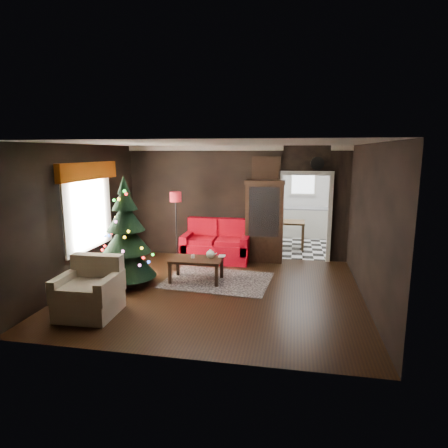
% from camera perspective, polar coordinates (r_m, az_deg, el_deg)
% --- Properties ---
extents(floor, '(5.50, 5.50, 0.00)m').
position_cam_1_polar(floor, '(7.50, -1.28, -9.94)').
color(floor, black).
rests_on(floor, ground).
extents(ceiling, '(5.50, 5.50, 0.00)m').
position_cam_1_polar(ceiling, '(7.02, -1.37, 11.98)').
color(ceiling, white).
rests_on(ceiling, ground).
extents(wall_back, '(5.50, 0.00, 5.50)m').
position_cam_1_polar(wall_back, '(9.56, 1.76, 3.23)').
color(wall_back, black).
rests_on(wall_back, ground).
extents(wall_front, '(5.50, 0.00, 5.50)m').
position_cam_1_polar(wall_front, '(4.76, -7.52, -4.55)').
color(wall_front, black).
rests_on(wall_front, ground).
extents(wall_left, '(0.00, 5.50, 5.50)m').
position_cam_1_polar(wall_left, '(8.14, -20.64, 1.23)').
color(wall_left, black).
rests_on(wall_left, ground).
extents(wall_right, '(0.00, 5.50, 5.50)m').
position_cam_1_polar(wall_right, '(7.10, 20.96, -0.11)').
color(wall_right, black).
rests_on(wall_right, ground).
extents(doorway, '(1.10, 0.10, 2.10)m').
position_cam_1_polar(doorway, '(9.50, 11.93, 0.83)').
color(doorway, silver).
rests_on(doorway, ground).
extents(left_window, '(0.05, 1.60, 1.40)m').
position_cam_1_polar(left_window, '(8.28, -19.71, 1.79)').
color(left_window, white).
rests_on(left_window, wall_left).
extents(valance, '(0.12, 2.10, 0.35)m').
position_cam_1_polar(valance, '(8.16, -19.59, 7.47)').
color(valance, '#8E3A07').
rests_on(valance, wall_left).
extents(kitchen_floor, '(3.00, 3.00, 0.00)m').
position_cam_1_polar(kitchen_floor, '(11.19, 11.56, -3.17)').
color(kitchen_floor, white).
rests_on(kitchen_floor, ground).
extents(kitchen_window, '(0.70, 0.06, 0.70)m').
position_cam_1_polar(kitchen_window, '(12.35, 11.76, 6.12)').
color(kitchen_window, white).
rests_on(kitchen_window, ground).
extents(rug, '(2.28, 1.75, 0.01)m').
position_cam_1_polar(rug, '(8.05, -0.97, -8.42)').
color(rug, '#332A2F').
rests_on(rug, ground).
extents(loveseat, '(1.70, 0.90, 1.00)m').
position_cam_1_polar(loveseat, '(9.35, -1.12, -2.54)').
color(loveseat, maroon).
rests_on(loveseat, ground).
extents(curio_cabinet, '(0.90, 0.45, 1.90)m').
position_cam_1_polar(curio_cabinet, '(9.32, 6.09, 0.18)').
color(curio_cabinet, black).
rests_on(curio_cabinet, ground).
extents(floor_lamp, '(0.32, 0.32, 1.78)m').
position_cam_1_polar(floor_lamp, '(9.24, -7.15, -0.69)').
color(floor_lamp, black).
rests_on(floor_lamp, ground).
extents(christmas_tree, '(1.20, 1.20, 2.18)m').
position_cam_1_polar(christmas_tree, '(7.75, -14.45, -1.50)').
color(christmas_tree, black).
rests_on(christmas_tree, ground).
extents(armchair, '(0.95, 0.95, 0.95)m').
position_cam_1_polar(armchair, '(6.68, -19.64, -9.03)').
color(armchair, tan).
rests_on(armchair, ground).
extents(coffee_table, '(1.06, 0.65, 0.47)m').
position_cam_1_polar(coffee_table, '(7.97, -4.15, -6.81)').
color(coffee_table, black).
rests_on(coffee_table, rug).
extents(teapot, '(0.26, 0.26, 0.19)m').
position_cam_1_polar(teapot, '(7.86, -2.06, -4.53)').
color(teapot, '#EEEFCE').
rests_on(teapot, coffee_table).
extents(cup_a, '(0.09, 0.09, 0.06)m').
position_cam_1_polar(cup_a, '(7.95, -4.70, -4.86)').
color(cup_a, white).
rests_on(cup_a, coffee_table).
extents(cup_b, '(0.08, 0.08, 0.05)m').
position_cam_1_polar(cup_b, '(8.02, -4.64, -4.76)').
color(cup_b, silver).
rests_on(cup_b, coffee_table).
extents(book, '(0.14, 0.03, 0.19)m').
position_cam_1_polar(book, '(8.02, -0.81, -4.19)').
color(book, '#826F51').
rests_on(book, coffee_table).
extents(wall_clock, '(0.32, 0.32, 0.06)m').
position_cam_1_polar(wall_clock, '(9.33, 13.80, 8.79)').
color(wall_clock, white).
rests_on(wall_clock, wall_back).
extents(painting, '(0.62, 0.05, 0.52)m').
position_cam_1_polar(painting, '(9.35, 6.34, 8.24)').
color(painting, '#B26B3B').
rests_on(painting, wall_back).
extents(kitchen_counter, '(1.80, 0.60, 0.90)m').
position_cam_1_polar(kitchen_counter, '(12.27, 11.56, 0.20)').
color(kitchen_counter, silver).
rests_on(kitchen_counter, ground).
extents(kitchen_table, '(0.70, 0.70, 0.75)m').
position_cam_1_polar(kitchen_table, '(10.81, 10.07, -1.57)').
color(kitchen_table, brown).
rests_on(kitchen_table, ground).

